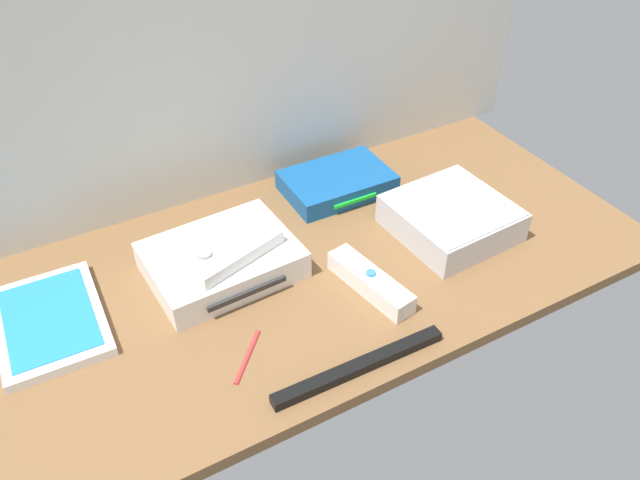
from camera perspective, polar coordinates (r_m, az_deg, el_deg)
ground_plane at (r=96.21cm, az=0.00°, el=-2.30°), size 100.00×48.00×2.00cm
game_console at (r=93.36cm, az=-8.85°, el=-1.81°), size 21.81×17.35×4.40cm
mini_computer at (r=101.69cm, az=11.76°, el=2.02°), size 17.89×17.89×5.30cm
game_case at (r=92.86cm, az=-23.20°, el=-6.75°), size 14.10×19.35×1.56cm
network_router at (r=109.25cm, az=1.56°, el=5.23°), size 18.15×12.56×3.40cm
remote_wand at (r=90.09cm, az=4.56°, el=-3.80°), size 6.05×15.20×3.40cm
remote_classic_pad at (r=90.43cm, az=-8.36°, el=-0.67°), size 16.12×11.91×2.40cm
sensor_bar at (r=80.57cm, az=3.59°, el=-11.33°), size 24.03×2.25×1.40cm
stylus_pen at (r=82.55cm, az=-6.59°, el=-10.31°), size 6.62×7.09×0.70cm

